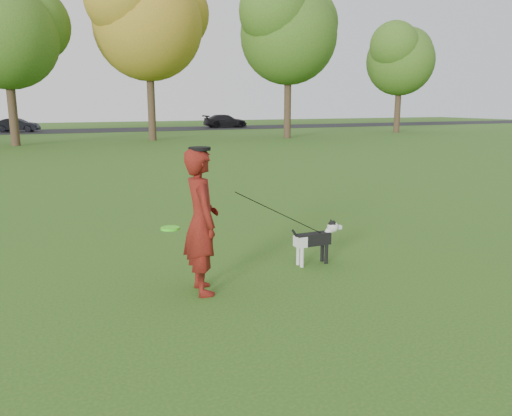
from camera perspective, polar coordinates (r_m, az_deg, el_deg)
name	(u,v)px	position (r m, az deg, el deg)	size (l,w,h in m)	color
ground	(276,277)	(7.06, 2.29, -7.94)	(120.00, 120.00, 0.00)	#285116
road	(73,131)	(46.12, -20.22, 8.28)	(120.00, 7.00, 0.02)	black
man	(201,222)	(6.32, -6.28, -1.56)	(0.68, 0.45, 1.86)	#5B0F0D
dog	(317,238)	(7.57, 6.93, -3.40)	(0.88, 0.18, 0.67)	black
car_mid	(17,125)	(46.02, -25.61, 8.54)	(1.17, 3.37, 1.11)	black
car_right	(225,121)	(49.00, -3.51, 9.89)	(1.73, 4.26, 1.24)	black
man_held_items	(283,215)	(6.94, 3.07, -0.78)	(2.58, 0.56, 1.42)	#42F41E
tree_row	(54,12)	(32.45, -22.14, 20.01)	(51.74, 8.86, 12.01)	#38281C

